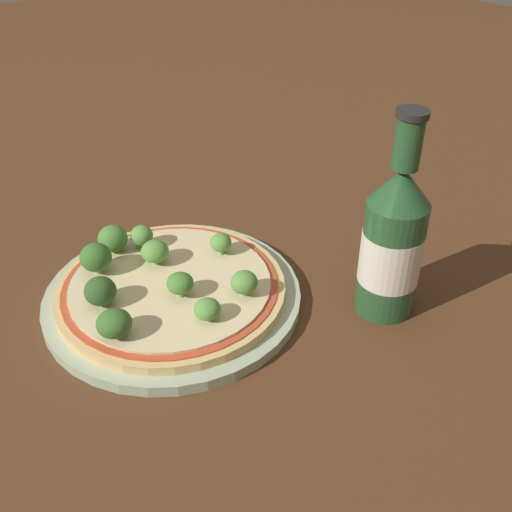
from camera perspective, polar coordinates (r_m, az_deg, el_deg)
ground_plane at (r=0.64m, az=-5.24°, el=-3.92°), size 3.00×3.00×0.00m
plate at (r=0.64m, az=-7.90°, el=-3.83°), size 0.27×0.27×0.01m
pizza at (r=0.63m, az=-8.10°, el=-2.99°), size 0.24×0.24×0.01m
broccoli_floret_0 at (r=0.60m, az=-14.61°, el=-3.27°), size 0.03×0.03×0.03m
broccoli_floret_1 at (r=0.65m, az=-3.38°, el=1.27°), size 0.02×0.02×0.02m
broccoli_floret_2 at (r=0.56m, az=-13.36°, el=-6.27°), size 0.03×0.03×0.03m
broccoli_floret_3 at (r=0.65m, az=-9.60°, el=0.43°), size 0.03×0.03×0.03m
broccoli_floret_4 at (r=0.67m, az=-13.49°, el=1.62°), size 0.03×0.03×0.03m
broccoli_floret_5 at (r=0.67m, az=-10.82°, el=1.92°), size 0.02×0.02×0.03m
broccoli_floret_6 at (r=0.64m, az=-15.01°, el=-0.13°), size 0.03×0.03×0.03m
broccoli_floret_7 at (r=0.60m, az=-7.25°, el=-2.61°), size 0.03×0.03×0.03m
broccoli_floret_8 at (r=0.59m, az=-1.13°, el=-2.53°), size 0.03×0.03×0.03m
broccoli_floret_9 at (r=0.57m, az=-4.67°, el=-5.07°), size 0.03×0.03×0.02m
beer_bottle at (r=0.60m, az=12.89°, el=1.33°), size 0.06×0.06×0.21m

